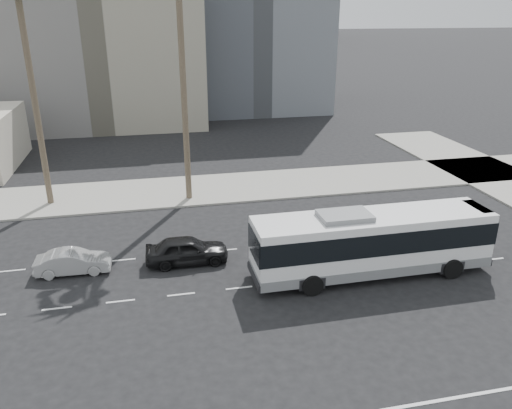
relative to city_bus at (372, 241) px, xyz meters
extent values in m
plane|color=black|center=(-4.29, -0.01, -1.96)|extent=(700.00, 700.00, 0.00)
cube|color=gray|center=(-4.29, 15.49, -1.88)|extent=(120.00, 7.00, 0.15)
cube|color=slate|center=(-16.29, 44.99, 7.04)|extent=(24.00, 18.00, 18.00)
cube|color=#4D5158|center=(3.71, 51.99, 11.04)|extent=(20.00, 20.00, 26.00)
cube|color=silver|center=(0.00, 0.00, 0.04)|extent=(12.93, 2.91, 2.89)
cube|color=black|center=(0.00, 0.00, 0.43)|extent=(12.99, 2.97, 1.22)
cube|color=slate|center=(0.00, 0.00, -1.24)|extent=(12.95, 2.95, 0.56)
cube|color=slate|center=(-1.67, 0.00, 1.60)|extent=(2.68, 1.80, 0.33)
cube|color=#262628|center=(6.12, 0.00, 1.33)|extent=(0.68, 2.01, 0.33)
cylinder|color=black|center=(4.12, -1.43, -1.40)|extent=(1.11, 0.33, 1.11)
cylinder|color=black|center=(4.12, 1.43, -1.40)|extent=(1.11, 0.33, 1.11)
cylinder|color=black|center=(-3.79, -1.43, -1.40)|extent=(1.11, 0.33, 1.11)
cylinder|color=black|center=(-3.79, 1.43, -1.40)|extent=(1.11, 0.33, 1.11)
imported|color=black|center=(-9.66, 3.41, -1.17)|extent=(1.94, 4.68, 1.59)
imported|color=#A7A7A7|center=(-15.87, 3.57, -1.30)|extent=(1.47, 4.02, 1.31)
cylinder|color=brown|center=(-8.63, 13.64, 6.91)|extent=(0.49, 0.49, 17.73)
cylinder|color=brown|center=(-18.79, 14.77, 5.61)|extent=(0.48, 0.48, 15.13)
camera|label=1|loc=(-11.25, -22.30, 11.59)|focal=35.03mm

